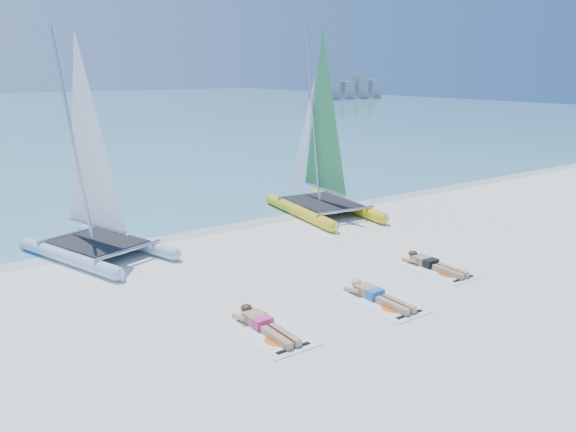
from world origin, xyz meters
The scene contains 11 objects.
ground centered at (0.00, 0.00, 0.00)m, with size 140.00×140.00×0.00m, color white.
wet_sand_strip centered at (0.00, 5.50, 0.00)m, with size 140.00×1.40×0.01m, color silver.
distant_skyline centered at (53.71, 62.00, 1.94)m, with size 14.00×2.00×5.00m.
catamaran_blue centered at (-3.90, 4.90, 1.78)m, with size 3.35×4.79×5.95m.
catamaran_yellow centered at (3.70, 5.33, 2.00)m, with size 2.79×5.10×6.36m.
towel_a centered at (-2.69, -1.50, 0.01)m, with size 1.00×1.85×0.02m, color white.
sunbather_a centered at (-2.69, -1.31, 0.12)m, with size 0.37×1.73×0.26m.
towel_b centered at (-0.01, -1.70, 0.01)m, with size 1.00×1.85×0.02m, color white.
sunbather_b centered at (-0.01, -1.51, 0.12)m, with size 0.37×1.73×0.26m.
towel_c centered at (2.47, -1.05, 0.01)m, with size 1.00×1.85×0.02m, color white.
sunbather_c centered at (2.47, -0.86, 0.12)m, with size 0.37×1.73×0.26m.
Camera 1 is at (-7.83, -9.41, 4.69)m, focal length 35.00 mm.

